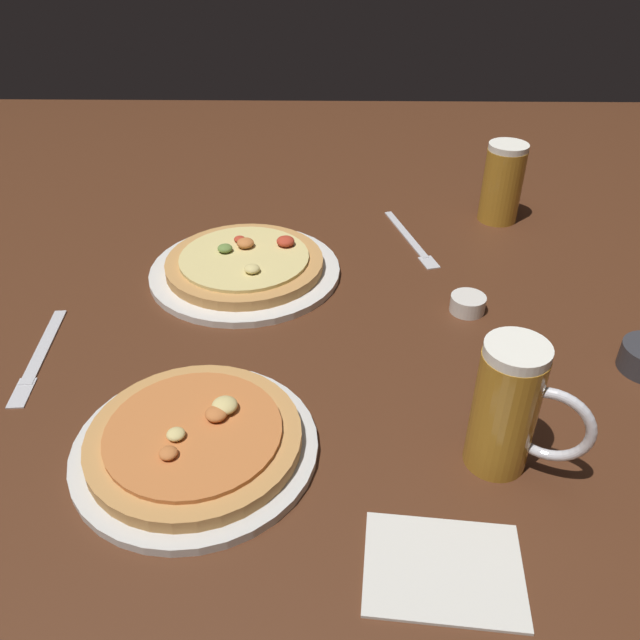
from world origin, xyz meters
TOP-DOWN VIEW (x-y plane):
  - ground_plane at (0.00, 0.00)m, footprint 2.40×2.40m
  - pizza_plate_near at (-0.15, -0.25)m, footprint 0.29×0.29m
  - pizza_plate_far at (-0.13, 0.17)m, footprint 0.33×0.33m
  - beer_mug_dark at (0.22, -0.26)m, footprint 0.13×0.08m
  - beer_mug_amber at (0.35, 0.39)m, footprint 0.09×0.13m
  - ramekin_sauce at (0.23, 0.06)m, footprint 0.06×0.06m
  - napkin_folded at (0.13, -0.41)m, footprint 0.17×0.13m
  - fork_left at (0.17, 0.29)m, footprint 0.08×0.23m
  - knife_right at (-0.40, -0.07)m, footprint 0.04×0.22m

SIDE VIEW (x-z plane):
  - ground_plane at x=0.00m, z-range -0.03..0.00m
  - fork_left at x=0.17m, z-range 0.00..0.01m
  - knife_right at x=-0.40m, z-range 0.00..0.01m
  - napkin_folded at x=0.13m, z-range 0.00..0.01m
  - ramekin_sauce at x=0.23m, z-range 0.00..0.03m
  - pizza_plate_far at x=-0.13m, z-range -0.01..0.04m
  - pizza_plate_near at x=-0.15m, z-range -0.01..0.04m
  - beer_mug_amber at x=0.35m, z-range 0.00..0.15m
  - beer_mug_dark at x=0.22m, z-range 0.00..0.17m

